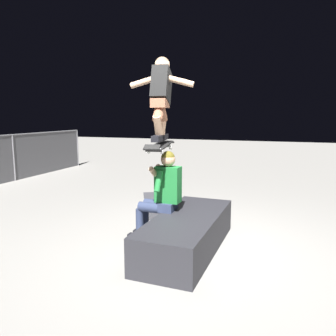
{
  "coord_description": "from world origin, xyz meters",
  "views": [
    {
      "loc": [
        -4.13,
        -1.09,
        1.78
      ],
      "look_at": [
        0.13,
        0.39,
        1.06
      ],
      "focal_mm": 35.56,
      "sensor_mm": 36.0,
      "label": 1
    }
  ],
  "objects": [
    {
      "name": "skateboard",
      "position": [
        0.1,
        0.5,
        1.37
      ],
      "size": [
        1.04,
        0.33,
        0.13
      ],
      "color": "black"
    },
    {
      "name": "ledge_box_main",
      "position": [
        -0.05,
        0.06,
        0.23
      ],
      "size": [
        2.08,
        0.85,
        0.46
      ],
      "primitive_type": "cube",
      "rotation": [
        0.0,
        0.0,
        -0.03
      ],
      "color": "#28282D",
      "rests_on": "ground"
    },
    {
      "name": "kicker_ramp",
      "position": [
        1.59,
        0.99,
        0.05
      ],
      "size": [
        1.34,
        1.14,
        0.32
      ],
      "color": "#38383D",
      "rests_on": "ground"
    },
    {
      "name": "skater_airborne",
      "position": [
        0.15,
        0.5,
        2.06
      ],
      "size": [
        0.63,
        0.89,
        1.12
      ],
      "color": "black"
    },
    {
      "name": "ground_plane",
      "position": [
        0.0,
        0.0,
        0.0
      ],
      "size": [
        40.0,
        40.0,
        0.0
      ],
      "primitive_type": "plane",
      "color": "gray"
    },
    {
      "name": "person_sitting_on_ledge",
      "position": [
        0.13,
        0.5,
        0.72
      ],
      "size": [
        0.59,
        0.76,
        1.3
      ],
      "color": "#2D3856",
      "rests_on": "ground"
    }
  ]
}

